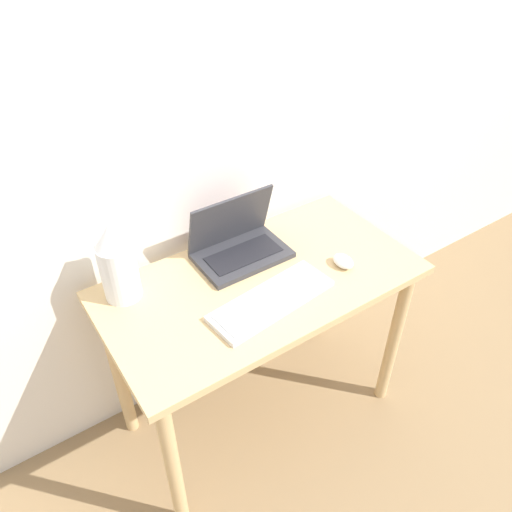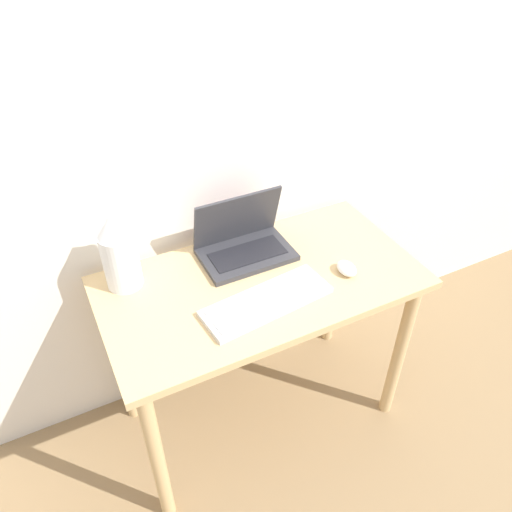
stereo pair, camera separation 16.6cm
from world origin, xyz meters
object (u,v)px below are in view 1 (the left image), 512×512
mouse (343,261)px  vase (117,262)px  laptop (238,243)px  keyboard (272,300)px

mouse → vase: bearing=157.7°
laptop → mouse: laptop is taller
vase → keyboard: bearing=-38.2°
laptop → vase: 0.44m
vase → mouse: bearing=-22.3°
keyboard → vase: 0.51m
laptop → keyboard: laptop is taller
laptop → mouse: 0.38m
laptop → mouse: bearing=-44.1°
laptop → keyboard: size_ratio=0.73×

